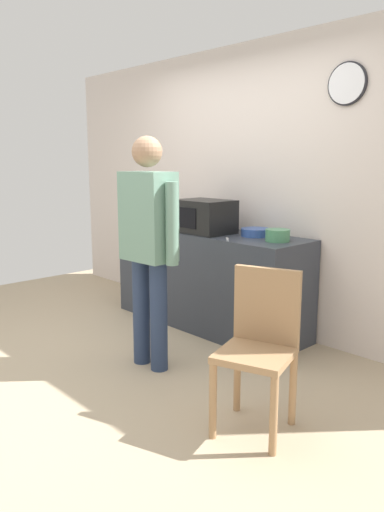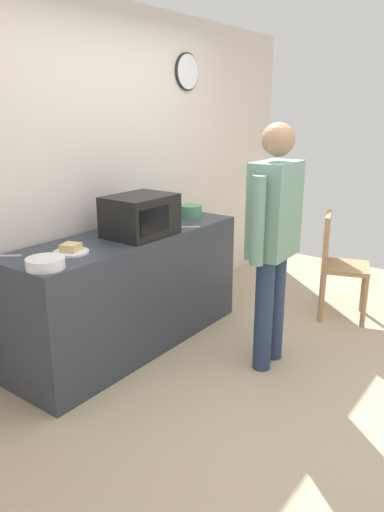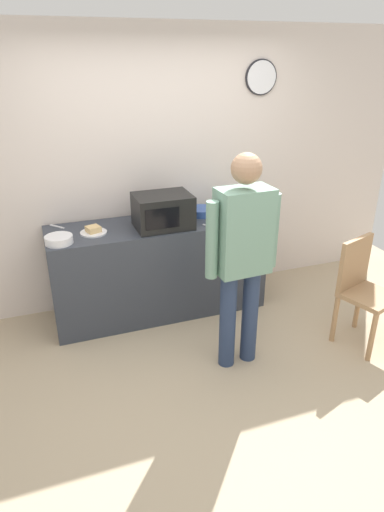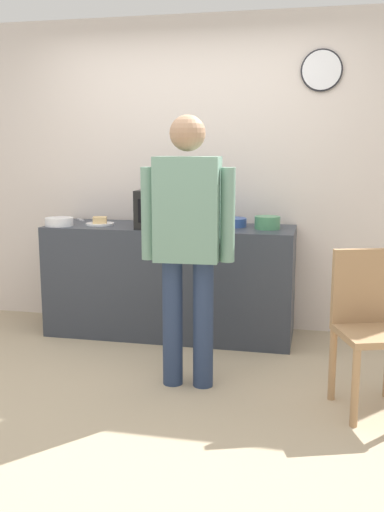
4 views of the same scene
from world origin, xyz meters
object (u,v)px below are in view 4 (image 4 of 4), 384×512
Objects in this scene: spoon_utensil at (220,231)px; salad_bowl at (267,223)px; fork_utensil at (80,220)px; sandwich_plate at (100,222)px; person_standing at (188,233)px; microwave at (171,209)px; cereal_bowl at (231,222)px; wooden_chair at (370,322)px; mixing_bowl at (59,222)px.

salad_bowl is at bearing 34.94° from spoon_utensil.
fork_utensil is at bearing 172.26° from salad_bowl.
sandwich_plate is 0.13× the size of person_standing.
person_standing is at bearing -69.49° from microwave.
fork_utensil is (-1.35, 0.13, -0.03)m from cereal_bowl.
sandwich_plate is 0.25× the size of wooden_chair.
mixing_bowl reaches higher than fork_utensil.
salad_bowl is at bearing -16.80° from cereal_bowl.
fork_utensil is at bearing 150.94° from wooden_chair.
person_standing reaches higher than microwave.
person_standing reaches higher than fork_utensil.
microwave is 2.94× the size of spoon_utensil.
mixing_bowl is 0.13× the size of person_standing.
microwave is 0.77m from salad_bowl.
wooden_chair is (0.71, -1.09, -0.43)m from salad_bowl.
spoon_utensil is 0.10× the size of person_standing.
salad_bowl is at bearing 68.00° from person_standing.
mixing_bowl is at bearing -173.98° from salad_bowl.
mixing_bowl is 2.58m from wooden_chair.
microwave is 2.94× the size of fork_utensil.
microwave is 0.97m from fork_utensil.
microwave is 0.46m from spoon_utensil.
microwave is 0.29× the size of person_standing.
fork_utensil is (0.01, 0.40, -0.03)m from mixing_bowl.
sandwich_plate is 1.36× the size of spoon_utensil.
spoon_utensil is at bearing -2.57° from mixing_bowl.
salad_bowl is at bearing 122.98° from wooden_chair.
fork_utensil is 1.40m from spoon_utensil.
microwave is at bearing 145.79° from wooden_chair.
sandwich_plate is (-0.62, 0.05, -0.13)m from microwave.
sandwich_plate is at bearing 134.77° from person_standing.
mixing_bowl reaches higher than spoon_utensil.
fork_utensil is 2.73m from wooden_chair.
microwave is at bearing -172.68° from salad_bowl.
person_standing is at bearing -44.78° from fork_utensil.
fork_utensil is 1.76m from person_standing.
fork_utensil is at bearing 88.17° from mixing_bowl.
spoon_utensil is (1.33, -0.06, -0.03)m from mixing_bowl.
spoon_utensil is at bearing -10.47° from sandwich_plate.
spoon_utensil is 0.79m from person_standing.
microwave reaches higher than fork_utensil.
spoon_utensil is 1.40m from wooden_chair.
microwave is 1.94× the size of cereal_bowl.
fork_utensil is (-0.91, 0.32, -0.15)m from microwave.
cereal_bowl is 0.33m from spoon_utensil.
mixing_bowl is at bearing -175.06° from microwave.
microwave is at bearing 4.94° from mixing_bowl.
cereal_bowl is 1.11m from person_standing.
fork_utensil is at bearing 174.36° from cereal_bowl.
wooden_chair is at bearing -49.44° from cereal_bowl.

